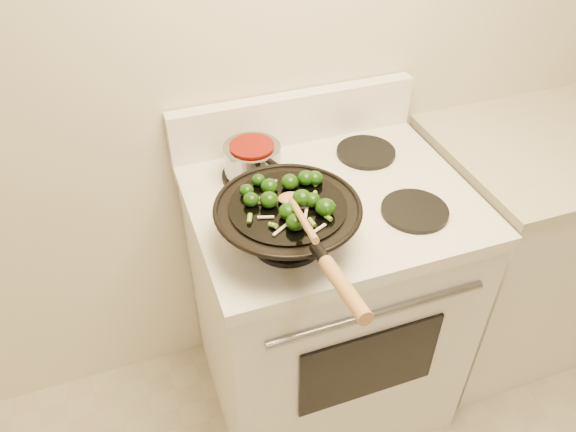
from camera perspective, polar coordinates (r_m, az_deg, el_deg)
name	(u,v)px	position (r m, az deg, el deg)	size (l,w,h in m)	color
stove	(324,301)	(1.88, 3.64, -8.64)	(0.78, 0.67, 1.08)	white
counter_unit	(535,240)	(2.30, 23.82, -2.26)	(0.87, 0.62, 0.91)	white
wok	(288,222)	(1.36, 0.04, -0.61)	(0.36, 0.59, 0.17)	black
stirfry	(291,196)	(1.33, 0.32, 2.00)	(0.23, 0.24, 0.04)	#133708
wooden_spoon	(297,209)	(1.27, 0.90, 0.70)	(0.08, 0.28, 0.10)	#AB7C43
saucepan	(253,160)	(1.60, -3.60, 5.72)	(0.16, 0.26, 0.10)	gray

